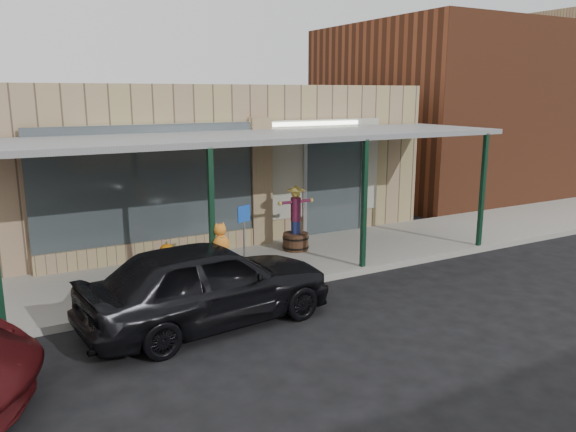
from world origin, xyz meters
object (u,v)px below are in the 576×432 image
handicap_sign (244,233)px  parked_sedan (208,283)px  barrel_pumpkin (167,261)px  barrel_scarecrow (296,228)px

handicap_sign → parked_sedan: (-1.33, -1.36, -0.43)m
handicap_sign → parked_sedan: size_ratio=0.35×
barrel_pumpkin → handicap_sign: bearing=-49.3°
barrel_scarecrow → parked_sedan: 4.56m
barrel_scarecrow → barrel_pumpkin: (-3.35, -0.20, -0.31)m
handicap_sign → parked_sedan: 1.95m
barrel_scarecrow → handicap_sign: size_ratio=1.02×
barrel_scarecrow → handicap_sign: barrel_scarecrow is taller
handicap_sign → parked_sedan: bearing=-154.5°
barrel_scarecrow → handicap_sign: bearing=-119.8°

